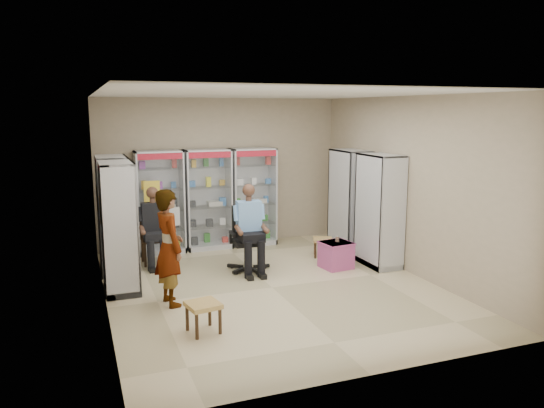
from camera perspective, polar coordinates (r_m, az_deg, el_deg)
name	(u,v)px	position (r m, az deg, el deg)	size (l,w,h in m)	color
floor	(272,287)	(8.47, 0.00, -8.96)	(6.00, 6.00, 0.00)	#C6B489
room_shell	(272,163)	(8.05, 0.00, 4.40)	(5.02, 6.02, 3.01)	tan
cabinet_back_left	(160,202)	(10.49, -11.95, 0.19)	(0.90, 0.50, 2.00)	#B1B5B9
cabinet_back_mid	(208,199)	(10.67, -6.91, 0.50)	(0.90, 0.50, 2.00)	#9EA0A5
cabinet_back_right	(253,197)	(10.93, -2.06, 0.79)	(0.90, 0.50, 2.00)	#B0B4B8
cabinet_right_far	(349,201)	(10.55, 8.33, 0.35)	(0.50, 0.90, 2.00)	silver
cabinet_right_near	(379,211)	(9.62, 11.48, -0.69)	(0.50, 0.90, 2.00)	silver
cabinet_left_far	(114,214)	(9.48, -16.66, -1.07)	(0.50, 0.90, 2.00)	silver
cabinet_left_near	(119,227)	(8.41, -16.13, -2.44)	(0.50, 0.90, 2.00)	#9EA0A5
wooden_chair	(153,238)	(9.86, -12.64, -3.63)	(0.42, 0.42, 0.94)	black
seated_customer	(153,228)	(9.76, -12.64, -2.55)	(0.44, 0.60, 1.34)	black
office_chair	(248,239)	(9.22, -2.62, -3.74)	(0.61, 0.61, 1.13)	black
seated_shopkeeper	(249,231)	(9.14, -2.53, -2.88)	(0.47, 0.66, 1.43)	#6AAAD1
pink_trunk	(336,255)	(9.48, 6.90, -5.47)	(0.49, 0.47, 0.47)	#C54EA4
tea_glass	(337,239)	(9.46, 7.04, -3.76)	(0.07, 0.07, 0.09)	#601D08
woven_stool_a	(323,247)	(10.19, 5.46, -4.67)	(0.36, 0.36, 0.36)	#A47F45
woven_stool_b	(203,317)	(6.87, -7.39, -12.01)	(0.39, 0.39, 0.39)	#AE8449
standing_man	(169,248)	(7.68, -11.01, -4.62)	(0.61, 0.40, 1.68)	gray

